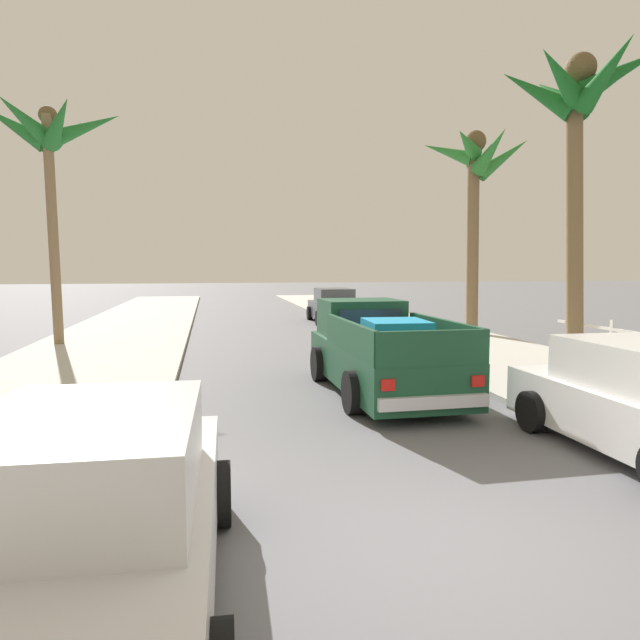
{
  "coord_description": "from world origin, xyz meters",
  "views": [
    {
      "loc": [
        -2.29,
        -4.68,
        2.57
      ],
      "look_at": [
        0.44,
        9.35,
        1.2
      ],
      "focal_mm": 32.08,
      "sensor_mm": 36.0,
      "label": 1
    }
  ],
  "objects_px": {
    "car_right_near": "(334,307)",
    "palm_tree_left_back": "(579,114)",
    "palm_tree_left_fore": "(49,142)",
    "pickup_truck": "(380,353)",
    "car_left_near": "(91,521)",
    "palm_tree_right_mid": "(476,176)"
  },
  "relations": [
    {
      "from": "car_right_near",
      "to": "palm_tree_left_back",
      "type": "distance_m",
      "value": 13.71
    },
    {
      "from": "pickup_truck",
      "to": "palm_tree_right_mid",
      "type": "relative_size",
      "value": 0.71
    },
    {
      "from": "car_left_near",
      "to": "palm_tree_left_back",
      "type": "xyz_separation_m",
      "value": [
        10.07,
        9.0,
        5.64
      ]
    },
    {
      "from": "car_left_near",
      "to": "palm_tree_left_back",
      "type": "height_order",
      "value": "palm_tree_left_back"
    },
    {
      "from": "pickup_truck",
      "to": "car_right_near",
      "type": "height_order",
      "value": "pickup_truck"
    },
    {
      "from": "pickup_truck",
      "to": "palm_tree_right_mid",
      "type": "distance_m",
      "value": 11.4
    },
    {
      "from": "pickup_truck",
      "to": "palm_tree_left_back",
      "type": "xyz_separation_m",
      "value": [
        5.81,
        2.22,
        5.55
      ]
    },
    {
      "from": "car_left_near",
      "to": "palm_tree_right_mid",
      "type": "distance_m",
      "value": 18.94
    },
    {
      "from": "car_right_near",
      "to": "palm_tree_right_mid",
      "type": "bearing_deg",
      "value": -56.36
    },
    {
      "from": "palm_tree_right_mid",
      "to": "pickup_truck",
      "type": "bearing_deg",
      "value": -126.1
    },
    {
      "from": "palm_tree_left_back",
      "to": "car_right_near",
      "type": "bearing_deg",
      "value": 107.07
    },
    {
      "from": "palm_tree_right_mid",
      "to": "car_left_near",
      "type": "bearing_deg",
      "value": -124.35
    },
    {
      "from": "car_right_near",
      "to": "palm_tree_left_fore",
      "type": "bearing_deg",
      "value": -148.0
    },
    {
      "from": "pickup_truck",
      "to": "palm_tree_left_back",
      "type": "height_order",
      "value": "palm_tree_left_back"
    },
    {
      "from": "pickup_truck",
      "to": "car_left_near",
      "type": "relative_size",
      "value": 1.22
    },
    {
      "from": "car_right_near",
      "to": "palm_tree_left_back",
      "type": "bearing_deg",
      "value": -72.93
    },
    {
      "from": "pickup_truck",
      "to": "palm_tree_right_mid",
      "type": "xyz_separation_m",
      "value": [
        6.05,
        8.3,
        4.95
      ]
    },
    {
      "from": "palm_tree_left_fore",
      "to": "palm_tree_left_back",
      "type": "bearing_deg",
      "value": -22.01
    },
    {
      "from": "palm_tree_left_back",
      "to": "palm_tree_left_fore",
      "type": "bearing_deg",
      "value": 157.99
    },
    {
      "from": "car_left_near",
      "to": "pickup_truck",
      "type": "bearing_deg",
      "value": 57.9
    },
    {
      "from": "pickup_truck",
      "to": "car_left_near",
      "type": "distance_m",
      "value": 8.0
    },
    {
      "from": "car_right_near",
      "to": "palm_tree_right_mid",
      "type": "relative_size",
      "value": 0.59
    }
  ]
}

